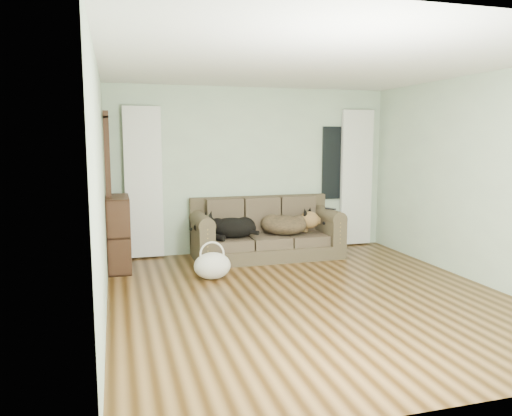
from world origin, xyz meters
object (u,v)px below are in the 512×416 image
object	(u,v)px
dog_black_lab	(229,229)
bookshelf	(119,234)
sofa	(267,228)
dog_shepherd	(287,225)
tote_bag	(212,267)

from	to	relation	value
dog_black_lab	bookshelf	xyz separation A→B (m)	(-1.58, -0.06, 0.02)
bookshelf	sofa	bearing A→B (deg)	4.49
dog_shepherd	bookshelf	distance (m)	2.48
dog_black_lab	bookshelf	world-z (taller)	bookshelf
tote_bag	bookshelf	xyz separation A→B (m)	(-1.15, 0.85, 0.34)
tote_bag	sofa	bearing A→B (deg)	42.92
sofa	tote_bag	size ratio (longest dim) A/B	4.61
dog_shepherd	dog_black_lab	bearing A→B (deg)	30.81
sofa	bookshelf	size ratio (longest dim) A/B	2.18
bookshelf	dog_black_lab	bearing A→B (deg)	3.81
sofa	tote_bag	world-z (taller)	sofa
sofa	tote_bag	distance (m)	1.44
sofa	bookshelf	world-z (taller)	bookshelf
dog_black_lab	tote_bag	world-z (taller)	dog_black_lab
dog_black_lab	tote_bag	distance (m)	1.06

